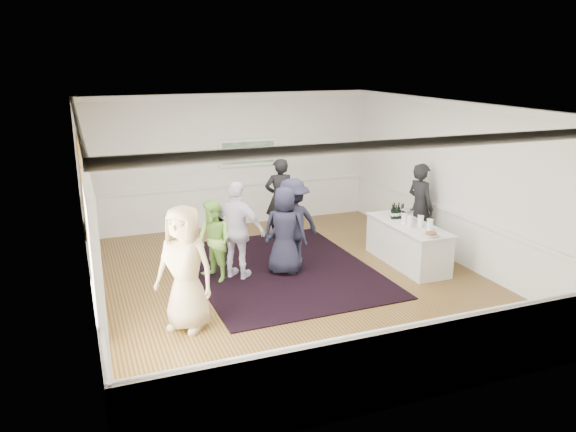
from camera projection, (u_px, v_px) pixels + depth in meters
name	position (u px, v px, depth m)	size (l,w,h in m)	color
floor	(293.00, 282.00, 10.34)	(8.00, 8.00, 0.00)	brown
ceiling	(293.00, 106.00, 9.47)	(7.00, 8.00, 0.02)	white
wall_left	(83.00, 218.00, 8.69)	(0.02, 8.00, 3.20)	white
wall_right	(457.00, 183.00, 11.12)	(0.02, 8.00, 3.20)	white
wall_back	(232.00, 161.00, 13.49)	(7.00, 0.02, 3.20)	white
wall_front	(424.00, 278.00, 6.32)	(7.00, 0.02, 3.20)	white
wainscoting	(293.00, 257.00, 10.21)	(7.00, 8.00, 1.00)	white
mirror	(83.00, 188.00, 9.81)	(0.05, 1.25, 1.85)	#C38739
doorway	(95.00, 270.00, 7.05)	(0.10, 1.78, 2.56)	white
landscape_painting	(248.00, 152.00, 13.53)	(1.44, 0.06, 0.66)	white
area_rug	(281.00, 269.00, 10.95)	(3.34, 4.38, 0.02)	black
serving_table	(407.00, 244.00, 11.16)	(0.79, 2.07, 0.84)	silver
bartender	(420.00, 207.00, 11.88)	(0.69, 0.45, 1.88)	black
guest_tan	(185.00, 268.00, 8.36)	(0.95, 0.62, 1.94)	tan
guest_green	(214.00, 241.00, 10.25)	(0.74, 0.58, 1.52)	#8BCD52
guest_lilac	(238.00, 231.00, 10.31)	(1.08, 0.45, 1.84)	silver
guest_dark_a	(293.00, 223.00, 10.88)	(1.15, 0.66, 1.78)	#1D1D30
guest_dark_b	(280.00, 199.00, 12.63)	(0.68, 0.44, 1.85)	black
guest_navy	(285.00, 231.00, 10.57)	(0.83, 0.54, 1.69)	#1D1D30
wine_bottles	(397.00, 211.00, 11.40)	(0.32, 0.26, 0.31)	black
juice_pitchers	(416.00, 221.00, 10.77)	(0.35, 0.62, 0.24)	#75BD43
ice_bucket	(407.00, 216.00, 11.15)	(0.26, 0.26, 0.24)	silver
nut_bowl	(431.00, 234.00, 10.25)	(0.28, 0.28, 0.08)	white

